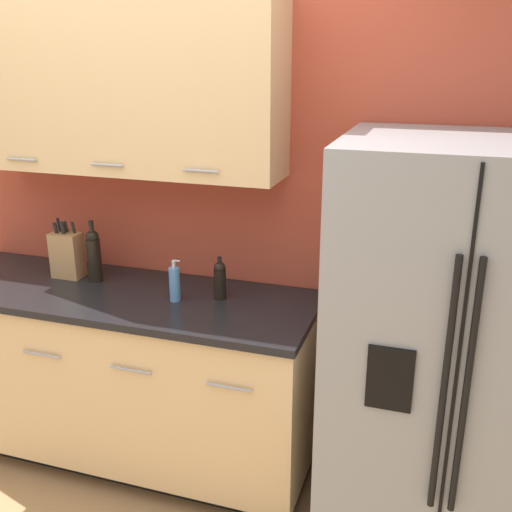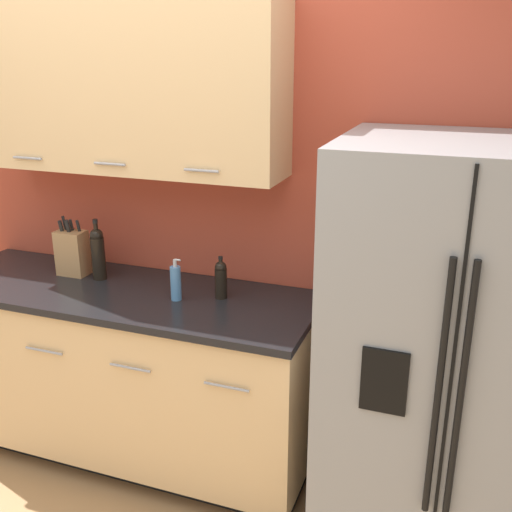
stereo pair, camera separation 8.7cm
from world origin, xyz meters
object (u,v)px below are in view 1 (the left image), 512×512
Objects in this scene: refrigerator at (453,358)px; oil_bottle at (220,279)px; knife_block at (67,254)px; wine_bottle at (94,254)px; soap_dispenser at (175,284)px.

refrigerator is 8.53× the size of oil_bottle.
oil_bottle is (0.83, -0.03, -0.02)m from knife_block.
refrigerator is 5.70× the size of knife_block.
wine_bottle is 1.55× the size of soap_dispenser.
wine_bottle is (-1.72, 0.16, 0.21)m from refrigerator.
refrigerator is 8.64× the size of soap_dispenser.
refrigerator is at bearing -7.55° from oil_bottle.
wine_bottle reaches higher than knife_block.
knife_block is 0.16m from wine_bottle.
refrigerator reaches higher than knife_block.
wine_bottle is 0.67m from oil_bottle.
refrigerator is 1.90m from knife_block.
wine_bottle is 0.50m from soap_dispenser.
wine_bottle reaches higher than oil_bottle.
refrigerator is at bearing -2.26° from soap_dispenser.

